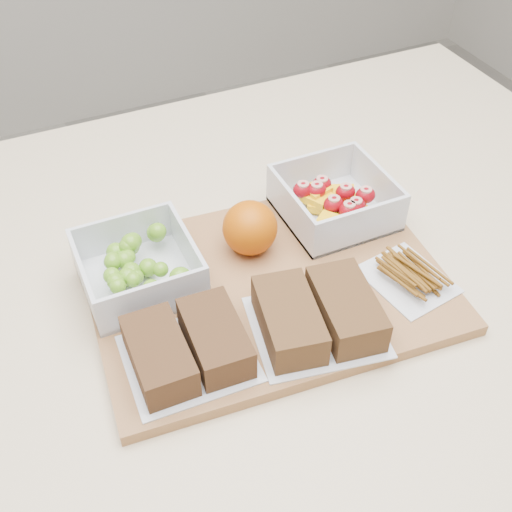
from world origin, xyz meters
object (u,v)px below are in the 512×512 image
at_px(orange, 250,228).
at_px(fruit_container, 334,202).
at_px(cutting_board, 268,286).
at_px(sandwich_bag_left, 188,347).
at_px(sandwich_bag_center, 317,315).
at_px(grape_container, 139,267).
at_px(pretzel_bag, 409,274).

bearing_deg(orange, fruit_container, 6.63).
relative_size(cutting_board, sandwich_bag_left, 3.03).
bearing_deg(fruit_container, cutting_board, -149.53).
xyz_separation_m(cutting_board, sandwich_bag_left, (-0.13, -0.07, 0.03)).
bearing_deg(cutting_board, sandwich_bag_center, -73.39).
xyz_separation_m(grape_container, sandwich_bag_center, (0.16, -0.15, -0.00)).
relative_size(grape_container, sandwich_bag_left, 0.95).
height_order(grape_container, orange, orange).
xyz_separation_m(cutting_board, orange, (0.00, 0.06, 0.04)).
relative_size(sandwich_bag_left, sandwich_bag_center, 0.85).
height_order(cutting_board, pretzel_bag, pretzel_bag).
xyz_separation_m(cutting_board, grape_container, (-0.14, 0.06, 0.03)).
distance_m(cutting_board, orange, 0.08).
height_order(grape_container, sandwich_bag_center, grape_container).
height_order(sandwich_bag_left, sandwich_bag_center, sandwich_bag_center).
distance_m(cutting_board, pretzel_bag, 0.17).
bearing_deg(sandwich_bag_left, pretzel_bag, 0.50).
distance_m(cutting_board, sandwich_bag_center, 0.09).
bearing_deg(pretzel_bag, sandwich_bag_left, -179.50).
bearing_deg(sandwich_bag_center, cutting_board, 101.96).
height_order(fruit_container, sandwich_bag_left, fruit_container).
distance_m(grape_container, sandwich_bag_left, 0.14).
xyz_separation_m(cutting_board, pretzel_bag, (0.15, -0.07, 0.02)).
relative_size(grape_container, pretzel_bag, 1.13).
relative_size(fruit_container, sandwich_bag_left, 0.99).
height_order(orange, sandwich_bag_center, orange).
distance_m(cutting_board, grape_container, 0.16).
xyz_separation_m(fruit_container, orange, (-0.13, -0.02, 0.01)).
bearing_deg(fruit_container, sandwich_bag_left, -150.36).
relative_size(cutting_board, grape_container, 3.18).
relative_size(fruit_container, pretzel_bag, 1.17).
distance_m(orange, sandwich_bag_center, 0.15).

